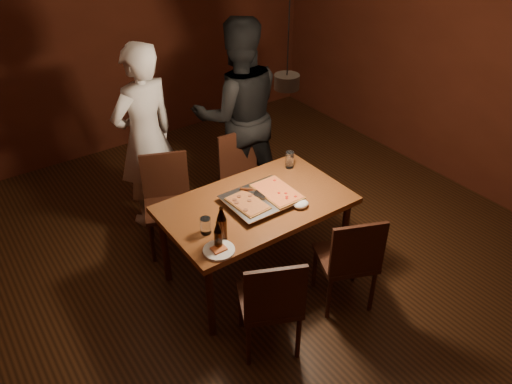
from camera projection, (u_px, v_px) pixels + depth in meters
room_shell at (285, 127)px, 3.67m from camera, size 6.00×6.00×6.00m
dining_table at (256, 210)px, 4.04m from camera, size 1.50×0.90×0.75m
chair_far_left at (167, 194)px, 4.49m from camera, size 0.55×0.55×0.49m
chair_far_right at (244, 170)px, 4.83m from camera, size 0.44×0.44×0.49m
chair_near_left at (272, 298)px, 3.42m from camera, size 0.56×0.56×0.49m
chair_near_right at (351, 255)px, 3.79m from camera, size 0.55×0.55×0.49m
pizza_tray at (261, 200)px, 3.99m from camera, size 0.56×0.46×0.05m
pizza_meat at (248, 203)px, 3.89m from camera, size 0.23×0.35×0.02m
pizza_cheese at (277, 191)px, 4.03m from camera, size 0.26×0.42×0.02m
spatula at (260, 194)px, 3.98m from camera, size 0.20×0.25×0.04m
beer_bottle_a at (218, 235)px, 3.47m from camera, size 0.06×0.06×0.23m
beer_bottle_b at (222, 223)px, 3.54m from camera, size 0.07×0.07×0.27m
water_glass_left at (206, 226)px, 3.64m from camera, size 0.08×0.08×0.13m
water_glass_right at (290, 160)px, 4.41m from camera, size 0.07×0.07×0.15m
plate_slice at (219, 250)px, 3.50m from camera, size 0.23×0.23×0.03m
napkin at (301, 204)px, 3.93m from camera, size 0.13×0.10×0.05m
diner_white at (146, 138)px, 4.60m from camera, size 0.73×0.57×1.80m
diner_dark at (239, 114)px, 4.91m from camera, size 1.11×0.99×1.90m
pendant_lamp at (287, 80)px, 3.47m from camera, size 0.18×0.18×1.10m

